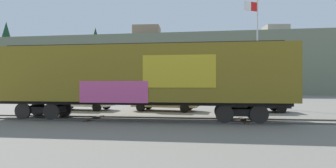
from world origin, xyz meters
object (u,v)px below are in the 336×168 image
Objects in this scene: parked_car_white at (82,99)px; parked_car_tan at (165,99)px; freight_car at (138,75)px; flagpole at (255,40)px; parked_car_black at (256,100)px.

parked_car_tan is at bearing 2.00° from parked_car_white.
parked_car_tan is (6.34, 0.22, 0.03)m from parked_car_white.
flagpole is (7.86, 9.72, 3.32)m from freight_car.
freight_car is at bearing -97.42° from parked_car_tan.
freight_car is 3.34× the size of parked_car_tan.
flagpole is at bearing 32.18° from parked_car_tan.
freight_car is at bearing -142.77° from parked_car_black.
flagpole reaches higher than parked_car_white.
parked_car_black is (12.90, 0.52, -0.00)m from parked_car_white.
parked_car_tan reaches higher than parked_car_black.
parked_car_tan reaches higher than parked_car_white.
flagpole is 2.21× the size of parked_car_black.
parked_car_white is 1.10× the size of parked_car_black.
parked_car_black is at bearing 37.23° from freight_car.
parked_car_white is at bearing -177.69° from parked_car_black.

